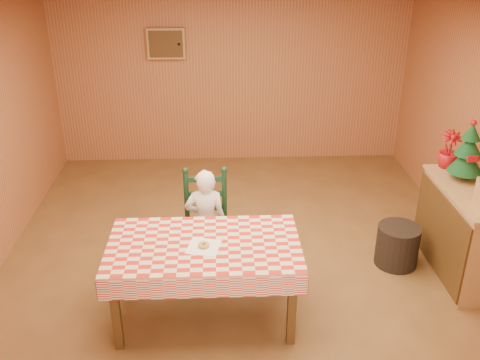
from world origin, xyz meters
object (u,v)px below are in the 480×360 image
dining_table (204,252)px  christmas_tree (468,153)px  shelf_unit (464,232)px  ladder_chair (206,224)px  seated_child (206,222)px  storage_bin (397,246)px

dining_table → christmas_tree: size_ratio=2.67×
shelf_unit → christmas_tree: 0.79m
ladder_chair → shelf_unit: size_ratio=0.87×
seated_child → christmas_tree: bearing=-177.5°
dining_table → seated_child: 0.74m
dining_table → ladder_chair: 0.81m
shelf_unit → ladder_chair: bearing=175.6°
ladder_chair → storage_bin: ladder_chair is taller
christmas_tree → storage_bin: christmas_tree is taller
dining_table → storage_bin: dining_table is taller
seated_child → christmas_tree: 2.65m
christmas_tree → storage_bin: 1.16m
ladder_chair → seated_child: 0.08m
shelf_unit → christmas_tree: bearing=88.0°
dining_table → shelf_unit: shelf_unit is taller
storage_bin → shelf_unit: bearing=-15.5°
ladder_chair → christmas_tree: christmas_tree is taller
dining_table → storage_bin: (1.97, 0.75, -0.47)m
storage_bin → seated_child: bearing=-179.3°
dining_table → storage_bin: size_ratio=3.80×
dining_table → seated_child: (-0.00, 0.73, -0.13)m
seated_child → storage_bin: bearing=-179.3°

